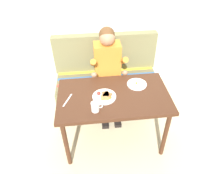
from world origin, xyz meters
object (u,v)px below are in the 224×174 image
(plate_eggs, at_px, (137,84))
(coffee_mug, at_px, (95,107))
(couch, at_px, (107,82))
(knife, at_px, (68,100))
(plate_breakfast, at_px, (105,96))
(person, at_px, (108,65))
(table, at_px, (114,101))

(plate_eggs, distance_m, coffee_mug, 0.61)
(couch, relative_size, knife, 7.20)
(coffee_mug, bearing_deg, couch, 78.08)
(coffee_mug, bearing_deg, plate_breakfast, 60.18)
(plate_eggs, bearing_deg, person, 122.48)
(plate_breakfast, distance_m, coffee_mug, 0.22)
(coffee_mug, xyz_separation_m, knife, (-0.28, 0.18, -0.05))
(plate_breakfast, bearing_deg, plate_eggs, 24.03)
(plate_eggs, xyz_separation_m, coffee_mug, (-0.49, -0.36, 0.04))
(table, height_order, plate_breakfast, plate_breakfast)
(knife, bearing_deg, person, 74.90)
(couch, height_order, person, person)
(couch, relative_size, plate_breakfast, 5.75)
(table, distance_m, couch, 0.83)
(plate_eggs, bearing_deg, plate_breakfast, -155.97)
(person, height_order, plate_breakfast, person)
(plate_eggs, height_order, coffee_mug, coffee_mug)
(table, xyz_separation_m, plate_breakfast, (-0.10, -0.03, 0.10))
(plate_eggs, height_order, knife, plate_eggs)
(table, bearing_deg, knife, -176.60)
(table, height_order, couch, couch)
(person, xyz_separation_m, coffee_mug, (-0.21, -0.80, 0.04))
(plate_breakfast, height_order, coffee_mug, coffee_mug)
(knife, bearing_deg, plate_breakfast, 23.57)
(table, distance_m, person, 0.60)
(couch, height_order, plate_eggs, couch)
(plate_breakfast, bearing_deg, coffee_mug, -119.82)
(plate_eggs, bearing_deg, knife, -167.31)
(person, bearing_deg, couch, 90.28)
(person, bearing_deg, plate_eggs, -57.52)
(person, distance_m, plate_breakfast, 0.62)
(table, height_order, coffee_mug, coffee_mug)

